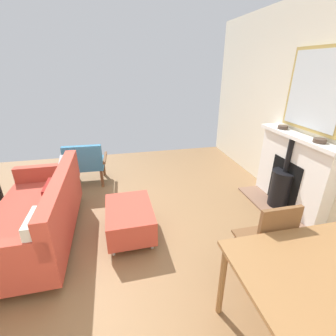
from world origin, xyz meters
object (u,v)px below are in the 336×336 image
Objects in this scene: fireplace at (289,176)px; mantel_bowl_far at (320,140)px; armchair_accent at (85,162)px; dining_table at (324,283)px; dining_chair_near_fireplace at (269,240)px; ottoman at (130,218)px; mantel_bowl_near at (283,127)px; sofa at (39,215)px.

mantel_bowl_far is at bearing 90.90° from fireplace.
mantel_bowl_far is 0.19× the size of armchair_accent.
dining_table is 0.57m from dining_chair_near_fireplace.
fireplace reaches higher than dining_chair_near_fireplace.
fireplace is 1.78× the size of armchair_accent.
dining_table reaches higher than ottoman.
mantel_bowl_near is 3.13m from armchair_accent.
fireplace reaches higher than armchair_accent.
mantel_bowl_near is 0.15× the size of dining_chair_near_fireplace.
ottoman is 1.54m from dining_chair_near_fireplace.
armchair_accent is at bearing -30.24° from mantel_bowl_far.
mantel_bowl_far is at bearing 90.00° from mantel_bowl_near.
mantel_bowl_near is (-0.01, -0.33, 0.63)m from fireplace.
mantel_bowl_far is 1.49m from dining_chair_near_fireplace.
ottoman is (2.26, -0.17, -0.87)m from mantel_bowl_far.
sofa is 1.43m from armchair_accent.
mantel_bowl_near reaches higher than sofa.
mantel_bowl_near is at bearing -90.00° from mantel_bowl_far.
fireplace is 0.77× the size of sofa.
ottoman is 1.02× the size of armchair_accent.
mantel_bowl_far reaches higher than ottoman.
armchair_accent is 0.69× the size of dining_table.
mantel_bowl_far is 0.08× the size of sofa.
dining_chair_near_fireplace is at bearing 125.50° from armchair_accent.
mantel_bowl_near is at bearing -118.57° from dining_table.
fireplace is 3.27m from sofa.
mantel_bowl_far is 2.42m from ottoman.
ottoman is (2.26, 0.50, -0.87)m from mantel_bowl_near.
dining_chair_near_fireplace is at bearing 46.13° from fireplace.
mantel_bowl_near is at bearing -167.62° from ottoman.
fireplace reaches higher than ottoman.
fireplace is at bearing -175.79° from ottoman.
mantel_bowl_near is 0.08× the size of sofa.
mantel_bowl_near is 0.67m from mantel_bowl_far.
fireplace is 1.59m from dining_chair_near_fireplace.
ottoman is at bearing 112.43° from armchair_accent.
armchair_accent is (0.62, -1.51, 0.19)m from ottoman.
mantel_bowl_far is 3.40m from armchair_accent.
fireplace reaches higher than sofa.
sofa is 2.75m from dining_table.
mantel_bowl_far is at bearing 149.76° from armchair_accent.
fireplace is 0.71m from mantel_bowl_near.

